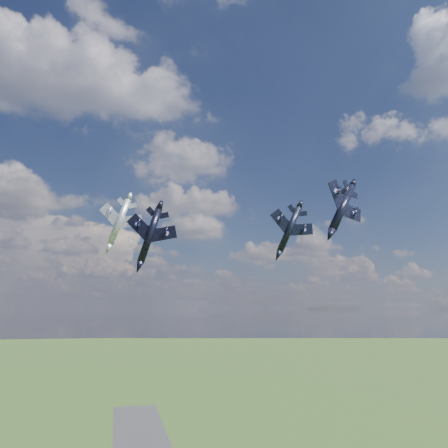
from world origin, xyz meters
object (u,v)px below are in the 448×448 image
object	(u,v)px
jet_right_navy	(342,208)
jet_left_silver	(119,222)
jet_lead_navy	(150,235)
jet_high_navy	(289,229)

from	to	relation	value
jet_right_navy	jet_left_silver	xyz separation A→B (m)	(-39.84, 24.99, 0.32)
jet_lead_navy	jet_high_navy	bearing A→B (deg)	28.93
jet_left_silver	jet_right_navy	bearing A→B (deg)	-21.16
jet_right_navy	jet_left_silver	size ratio (longest dim) A/B	1.07
jet_lead_navy	jet_right_navy	size ratio (longest dim) A/B	0.98
jet_high_navy	jet_left_silver	xyz separation A→B (m)	(-39.86, -0.68, -0.23)
jet_right_navy	jet_high_navy	size ratio (longest dim) A/B	0.95
jet_lead_navy	jet_high_navy	size ratio (longest dim) A/B	0.93
jet_high_navy	jet_left_silver	bearing A→B (deg)	-166.51
jet_lead_navy	jet_left_silver	xyz separation A→B (m)	(-6.05, 9.81, 4.27)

